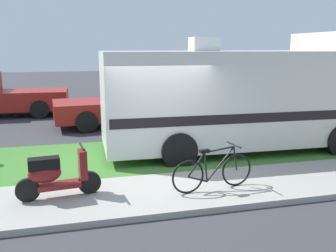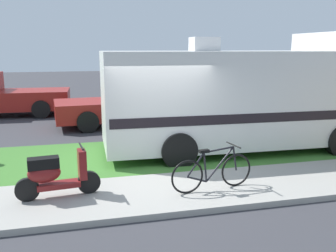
# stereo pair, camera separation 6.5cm
# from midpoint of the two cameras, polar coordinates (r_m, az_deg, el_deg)

# --- Properties ---
(ground_plane) EXTENTS (80.00, 80.00, 0.00)m
(ground_plane) POSITION_cam_midpoint_polar(r_m,az_deg,el_deg) (8.67, -0.84, -7.59)
(ground_plane) COLOR #38383D
(sidewalk) EXTENTS (24.00, 2.00, 0.12)m
(sidewalk) POSITION_cam_midpoint_polar(r_m,az_deg,el_deg) (7.56, 1.30, -10.12)
(sidewalk) COLOR #9E9B93
(sidewalk) RESTS_ON ground
(grass_strip) EXTENTS (24.00, 3.40, 0.08)m
(grass_strip) POSITION_cam_midpoint_polar(r_m,az_deg,el_deg) (10.05, -2.83, -4.59)
(grass_strip) COLOR #3D752D
(grass_strip) RESTS_ON ground
(motorhome_rv) EXTENTS (7.80, 2.72, 3.32)m
(motorhome_rv) POSITION_cam_midpoint_polar(r_m,az_deg,el_deg) (10.63, 11.80, 4.53)
(motorhome_rv) COLOR silver
(motorhome_rv) RESTS_ON ground
(scooter) EXTENTS (1.57, 0.51, 0.97)m
(scooter) POSITION_cam_midpoint_polar(r_m,az_deg,el_deg) (7.30, -17.20, -7.15)
(scooter) COLOR black
(scooter) RESTS_ON ground
(bicycle) EXTENTS (1.76, 0.52, 0.89)m
(bicycle) POSITION_cam_midpoint_polar(r_m,az_deg,el_deg) (7.44, 6.69, -6.95)
(bicycle) COLOR black
(bicycle) RESTS_ON ground
(pickup_truck_near) EXTENTS (5.19, 2.50, 1.86)m
(pickup_truck_near) POSITION_cam_midpoint_polar(r_m,az_deg,el_deg) (14.34, -4.81, 4.25)
(pickup_truck_near) COLOR maroon
(pickup_truck_near) RESTS_ON ground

